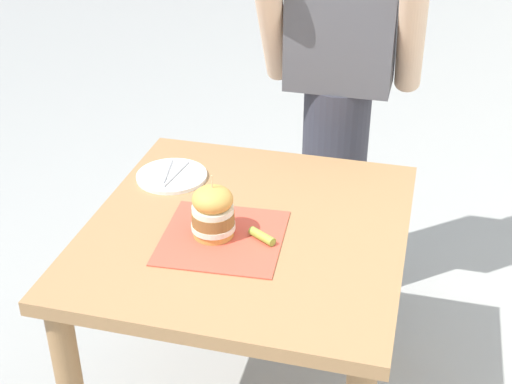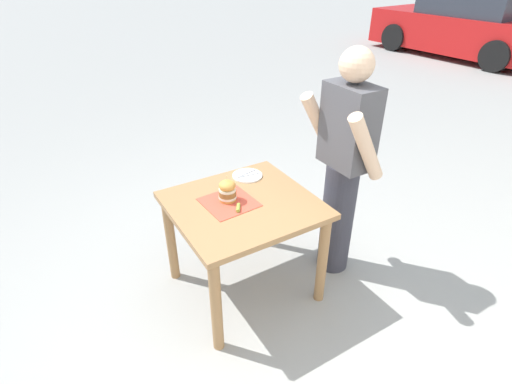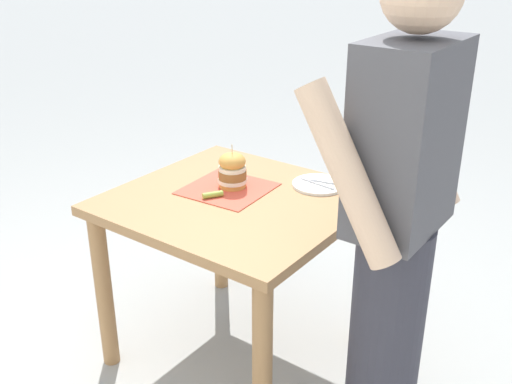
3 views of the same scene
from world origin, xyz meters
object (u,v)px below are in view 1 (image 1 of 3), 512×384
(patio_table, at_px, (247,264))
(pickle_spear, at_px, (262,236))
(sandwich, at_px, (213,212))
(side_plate_with_forks, at_px, (172,176))
(diner_across_table, at_px, (338,89))

(patio_table, height_order, pickle_spear, pickle_spear)
(patio_table, height_order, sandwich, sandwich)
(sandwich, xyz_separation_m, side_plate_with_forks, (-0.22, 0.28, -0.07))
(sandwich, height_order, pickle_spear, sandwich)
(sandwich, bearing_deg, patio_table, 44.96)
(pickle_spear, bearing_deg, patio_table, 131.32)
(sandwich, bearing_deg, side_plate_with_forks, 128.80)
(pickle_spear, bearing_deg, side_plate_with_forks, 142.69)
(diner_across_table, bearing_deg, patio_table, -100.64)
(patio_table, height_order, side_plate_with_forks, side_plate_with_forks)
(sandwich, relative_size, diner_across_table, 0.11)
(patio_table, height_order, diner_across_table, diner_across_table)
(side_plate_with_forks, bearing_deg, sandwich, -51.20)
(patio_table, relative_size, diner_across_table, 0.55)
(side_plate_with_forks, bearing_deg, patio_table, -34.48)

